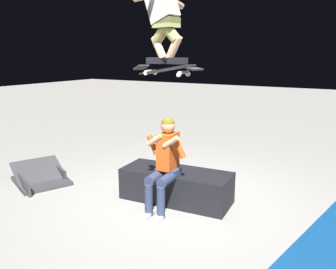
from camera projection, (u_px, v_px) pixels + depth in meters
ground_plane at (177, 200)px, 5.12m from camera, size 40.00×40.00×0.00m
ledge_box_main at (176, 186)px, 5.05m from camera, size 1.66×0.75×0.47m
person_sitting_on_ledge at (165, 161)px, 4.62m from camera, size 0.60×0.77×1.30m
skateboard at (166, 70)px, 4.33m from camera, size 1.04×0.38×0.15m
skater_airborne at (163, 13)px, 4.22m from camera, size 0.63×0.89×1.12m
kicker_ramp at (41, 179)px, 5.80m from camera, size 1.14×1.08×0.42m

